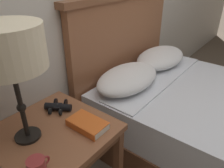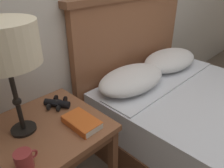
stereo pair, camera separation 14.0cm
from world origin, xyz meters
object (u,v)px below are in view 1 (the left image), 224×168
at_px(book_on_nightstand, 87,124).
at_px(binoculars_pair, 58,107).
at_px(nightstand, 54,141).
at_px(coffee_mug, 37,167).
at_px(bed, 222,126).
at_px(table_lamp, 7,49).

distance_m(book_on_nightstand, binoculars_pair, 0.25).
bearing_deg(nightstand, coffee_mug, -139.11).
xyz_separation_m(bed, book_on_nightstand, (-0.88, 0.53, 0.31)).
height_order(bed, coffee_mug, bed).
distance_m(nightstand, book_on_nightstand, 0.21).
height_order(nightstand, table_lamp, table_lamp).
relative_size(nightstand, table_lamp, 1.03).
xyz_separation_m(table_lamp, binoculars_pair, (0.25, 0.06, -0.45)).
relative_size(nightstand, coffee_mug, 5.74).
bearing_deg(coffee_mug, table_lamp, 66.02).
bearing_deg(binoculars_pair, book_on_nightstand, -91.89).
xyz_separation_m(bed, coffee_mug, (-1.22, 0.48, 0.33)).
relative_size(nightstand, binoculars_pair, 3.72).
distance_m(table_lamp, binoculars_pair, 0.51).
bearing_deg(nightstand, binoculars_pair, 39.26).
bearing_deg(nightstand, book_on_nightstand, -44.85).
distance_m(bed, book_on_nightstand, 1.07).
relative_size(book_on_nightstand, binoculars_pair, 1.33).
height_order(bed, binoculars_pair, bed).
height_order(table_lamp, coffee_mug, table_lamp).
height_order(book_on_nightstand, binoculars_pair, binoculars_pair).
relative_size(bed, binoculars_pair, 12.92).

